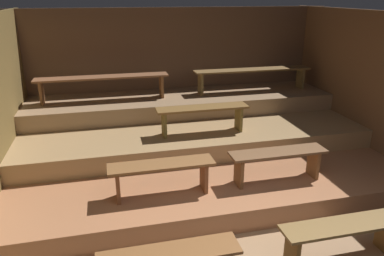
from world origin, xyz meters
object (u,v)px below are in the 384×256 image
at_px(bench_lower_left, 162,171).
at_px(bench_upper_right, 253,73).
at_px(bench_lower_right, 278,158).
at_px(bench_middle_center, 202,113).
at_px(bench_floor_right, 342,232).
at_px(bench_upper_left, 103,81).

relative_size(bench_lower_left, bench_upper_right, 0.57).
bearing_deg(bench_lower_right, bench_middle_center, 119.90).
bearing_deg(bench_lower_right, bench_lower_left, 180.00).
bearing_deg(bench_floor_right, bench_upper_right, 82.58).
bearing_deg(bench_upper_right, bench_lower_left, -131.51).
bearing_deg(bench_upper_left, bench_lower_left, -75.78).
height_order(bench_upper_left, bench_upper_right, same).
height_order(bench_floor_right, bench_middle_center, bench_middle_center).
bearing_deg(bench_upper_right, bench_floor_right, -97.42).
bearing_deg(bench_upper_left, bench_middle_center, -39.97).
xyz_separation_m(bench_lower_right, bench_upper_left, (-2.34, 2.64, 0.67)).
xyz_separation_m(bench_upper_left, bench_upper_right, (3.01, 0.00, 0.00)).
relative_size(bench_lower_right, bench_middle_center, 0.91).
height_order(bench_lower_right, bench_upper_left, bench_upper_left).
distance_m(bench_middle_center, bench_upper_right, 1.98).
distance_m(bench_lower_right, bench_middle_center, 1.55).
height_order(bench_floor_right, bench_upper_right, bench_upper_right).
height_order(bench_middle_center, bench_upper_right, bench_upper_right).
relative_size(bench_lower_left, bench_lower_right, 1.00).
bearing_deg(bench_lower_right, bench_upper_left, 131.51).
relative_size(bench_floor_right, bench_middle_center, 0.93).
bearing_deg(bench_lower_left, bench_upper_left, 104.22).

